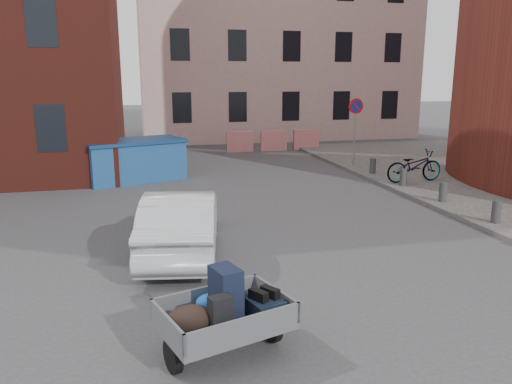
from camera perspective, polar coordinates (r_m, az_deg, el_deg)
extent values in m
plane|color=#38383A|center=(9.76, 1.55, -8.47)|extent=(120.00, 120.00, 0.00)
cube|color=#BD9B92|center=(32.07, 1.90, 19.12)|extent=(16.00, 8.00, 14.00)
cylinder|color=gray|center=(20.21, 11.20, 6.63)|extent=(0.07, 0.07, 2.60)
cylinder|color=red|center=(20.10, 11.36, 9.60)|extent=(0.60, 0.03, 0.60)
cylinder|color=navy|center=(20.09, 11.38, 9.60)|extent=(0.44, 0.03, 0.44)
cylinder|color=#3A3A3D|center=(13.39, 25.78, -2.05)|extent=(0.22, 0.22, 0.55)
cylinder|color=#3A3A3D|center=(15.10, 20.59, 0.01)|extent=(0.22, 0.22, 0.55)
cylinder|color=#3A3A3D|center=(16.92, 16.49, 1.64)|extent=(0.22, 0.22, 0.55)
cylinder|color=#3A3A3D|center=(18.83, 13.20, 2.94)|extent=(0.22, 0.22, 0.55)
cube|color=red|center=(24.46, -1.83, 5.77)|extent=(1.30, 0.18, 1.00)
cube|color=red|center=(24.85, 2.03, 5.88)|extent=(1.30, 0.18, 1.00)
cube|color=red|center=(25.35, 5.76, 5.96)|extent=(1.30, 0.18, 1.00)
cylinder|color=black|center=(6.54, -9.46, -18.00)|extent=(0.23, 0.45, 0.44)
cylinder|color=black|center=(7.11, 1.75, -15.11)|extent=(0.23, 0.45, 0.44)
cube|color=slate|center=(6.68, -3.61, -14.78)|extent=(1.86, 1.54, 0.08)
cube|color=slate|center=(6.32, -10.13, -14.85)|extent=(0.37, 1.06, 0.28)
cube|color=slate|center=(6.95, 2.20, -11.93)|extent=(0.37, 1.06, 0.28)
cube|color=slate|center=(7.03, -5.68, -11.71)|extent=(1.54, 0.53, 0.28)
cube|color=slate|center=(6.18, -1.27, -15.29)|extent=(1.54, 0.53, 0.28)
cube|color=slate|center=(7.43, -6.90, -12.34)|extent=(0.29, 0.69, 0.06)
cube|color=#151C32|center=(6.57, -3.47, -11.49)|extent=(0.42, 0.52, 0.70)
cube|color=black|center=(6.75, 0.64, -12.88)|extent=(0.56, 0.69, 0.25)
ellipsoid|color=black|center=(6.35, -7.55, -14.20)|extent=(0.68, 0.53, 0.36)
cube|color=black|center=(6.28, -4.05, -13.82)|extent=(0.32, 0.26, 0.48)
ellipsoid|color=blue|center=(6.87, -5.39, -12.50)|extent=(0.43, 0.40, 0.24)
cube|color=black|center=(6.59, 0.27, -11.71)|extent=(0.24, 0.29, 0.13)
cube|color=black|center=(6.67, 1.62, -11.38)|extent=(0.24, 0.29, 0.13)
cube|color=#1E4E8F|center=(18.12, -13.82, 3.39)|extent=(3.70, 2.71, 1.33)
cube|color=navy|center=(18.02, -13.94, 5.66)|extent=(3.85, 2.85, 0.11)
imported|color=#B0B3B8|center=(10.38, -8.52, -3.40)|extent=(2.05, 4.22, 1.33)
imported|color=black|center=(17.62, 17.63, 2.87)|extent=(2.10, 0.85, 1.08)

